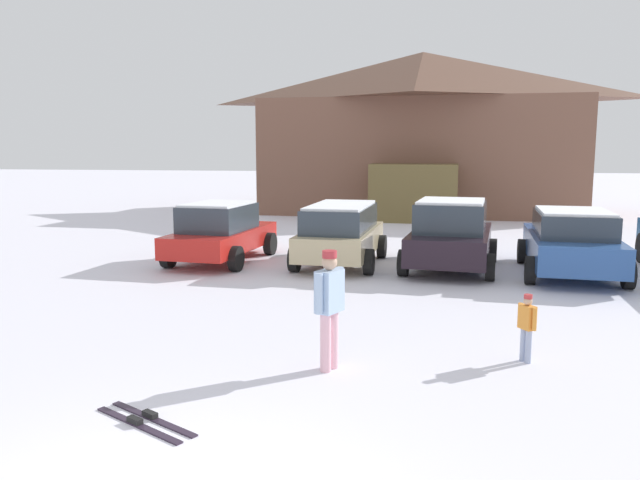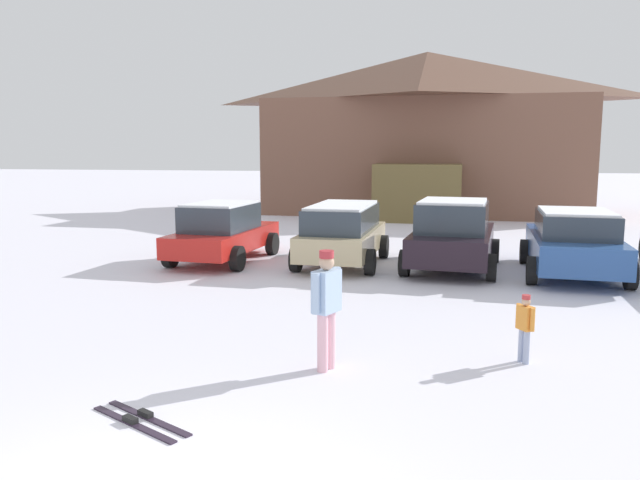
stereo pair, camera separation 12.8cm
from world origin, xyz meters
name	(u,v)px [view 2 (the right image)]	position (x,y,z in m)	size (l,w,h in m)	color
ski_lodge	(426,132)	(1.48, 26.93, 3.86)	(15.30, 10.19, 7.62)	brown
parked_red_sedan	(223,232)	(-3.53, 11.77, 0.81)	(2.33, 4.26, 1.61)	red
parked_beige_suv	(342,232)	(-0.27, 11.88, 0.87)	(2.22, 4.08, 1.60)	tan
parked_black_sedan	(453,235)	(2.55, 11.73, 0.88)	(2.57, 4.23, 1.77)	black
parked_blue_hatchback	(574,242)	(5.38, 11.48, 0.82)	(2.48, 4.53, 1.60)	#2A5194
skier_adult_in_blue_parka	(326,303)	(0.71, 4.01, 0.94)	(0.38, 0.57, 1.67)	#EFB3C1
skier_child_in_orange_jacket	(525,325)	(3.43, 4.81, 0.56)	(0.25, 0.32, 0.99)	#9BA8C8
pair_of_skis	(140,420)	(-1.04, 1.98, 0.02)	(1.40, 0.93, 0.08)	#291E2E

